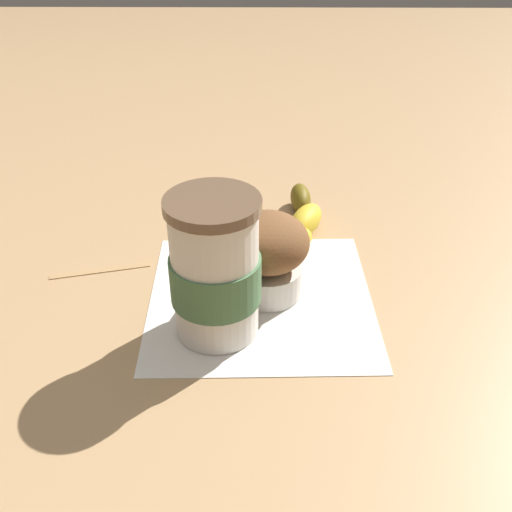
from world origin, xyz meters
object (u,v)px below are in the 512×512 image
object	(u,v)px
banana	(285,229)
muffin	(263,253)
coffee_cup	(210,270)
sugar_packet	(219,228)

from	to	relation	value
banana	muffin	bearing A→B (deg)	165.54
coffee_cup	banana	xyz separation A→B (m)	(0.16, -0.08, -0.05)
coffee_cup	muffin	bearing A→B (deg)	-39.48
banana	sugar_packet	distance (m)	0.09
banana	sugar_packet	size ratio (longest dim) A/B	3.84
banana	sugar_packet	world-z (taller)	banana
sugar_packet	coffee_cup	bearing A→B (deg)	-178.51
banana	sugar_packet	bearing A→B (deg)	71.48
muffin	sugar_packet	world-z (taller)	muffin
coffee_cup	banana	size ratio (longest dim) A/B	0.74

